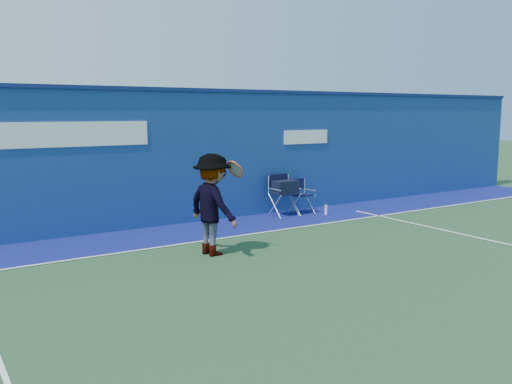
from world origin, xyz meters
TOP-DOWN VIEW (x-y plane):
  - ground at (0.00, 0.00)m, footprint 80.00×80.00m
  - stadium_wall at (-0.00, 5.20)m, footprint 24.00×0.50m
  - out_of_bounds_strip at (0.00, 4.10)m, footprint 24.00×1.80m
  - court_lines at (0.00, 0.60)m, footprint 24.00×12.00m
  - directors_chair_left at (2.60, 4.55)m, footprint 0.60×0.56m
  - directors_chair_right at (3.16, 4.58)m, footprint 0.51×0.46m
  - water_bottle at (3.51, 4.03)m, footprint 0.07×0.07m
  - tennis_player at (-0.63, 2.24)m, footprint 0.98×1.27m

SIDE VIEW (x-z plane):
  - ground at x=0.00m, z-range 0.00..0.00m
  - out_of_bounds_strip at x=0.00m, z-range 0.00..0.01m
  - court_lines at x=0.00m, z-range 0.01..0.01m
  - water_bottle at x=3.51m, z-range 0.00..0.26m
  - directors_chair_right at x=3.16m, z-range -0.16..0.70m
  - directors_chair_left at x=2.60m, z-range -0.08..0.94m
  - tennis_player at x=-0.63m, z-range 0.00..1.82m
  - stadium_wall at x=0.00m, z-range 0.01..3.09m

